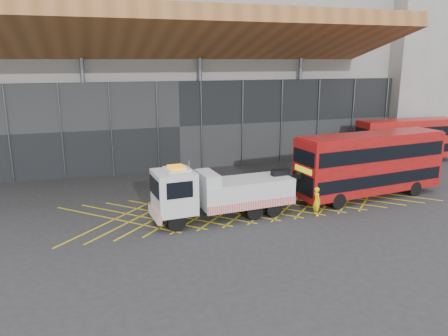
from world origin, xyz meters
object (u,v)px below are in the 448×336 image
object	(u,v)px
bus_towed	(370,162)
worker	(317,201)
recovery_truck	(219,192)
bus_second	(407,138)

from	to	relation	value
bus_towed	worker	bearing A→B (deg)	-164.85
recovery_truck	worker	bearing A→B (deg)	-16.22
bus_second	recovery_truck	bearing A→B (deg)	-155.58
bus_towed	bus_second	size ratio (longest dim) A/B	1.13
bus_towed	worker	distance (m)	6.16
recovery_truck	worker	size ratio (longest dim) A/B	5.73
bus_towed	worker	world-z (taller)	bus_towed
recovery_truck	bus_second	bearing A→B (deg)	18.84
recovery_truck	worker	xyz separation A→B (m)	(6.22, -1.33, -0.79)
recovery_truck	bus_towed	size ratio (longest dim) A/B	0.91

